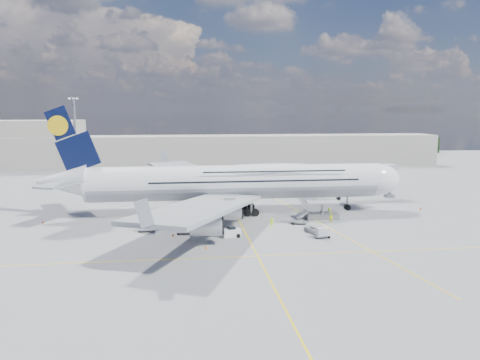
{
  "coord_description": "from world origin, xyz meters",
  "views": [
    {
      "loc": [
        -11.12,
        -87.7,
        22.05
      ],
      "look_at": [
        0.81,
        8.0,
        7.5
      ],
      "focal_mm": 35.0,
      "sensor_mm": 36.0,
      "label": 1
    }
  ],
  "objects": [
    {
      "name": "jet_bridge",
      "position": [
        29.81,
        20.94,
        6.85
      ],
      "size": [
        18.8,
        12.1,
        8.5
      ],
      "color": "#B7B7BC",
      "rests_on": "ground"
    },
    {
      "name": "taxi_line_diag",
      "position": [
        14.0,
        10.0,
        0.01
      ],
      "size": [
        14.16,
        99.06,
        0.01
      ],
      "primitive_type": "cube",
      "rotation": [
        0.0,
        0.0,
        0.14
      ],
      "color": "yellow",
      "rests_on": "ground"
    },
    {
      "name": "dolly_back",
      "position": [
        -17.32,
        -1.59,
        0.39
      ],
      "size": [
        3.65,
        2.26,
        0.51
      ],
      "rotation": [
        0.0,
        0.0,
        -0.13
      ],
      "color": "gray",
      "rests_on": "ground"
    },
    {
      "name": "airliner",
      "position": [
        0.26,
        10.0,
        6.87
      ],
      "size": [
        77.26,
        79.15,
        23.71
      ],
      "color": "white",
      "rests_on": "ground"
    },
    {
      "name": "terminal",
      "position": [
        0.0,
        95.0,
        6.0
      ],
      "size": [
        180.0,
        16.0,
        12.0
      ],
      "primitive_type": "cube",
      "color": "#B2AD9E",
      "rests_on": "ground"
    },
    {
      "name": "taxi_line_main",
      "position": [
        0.0,
        0.0,
        0.01
      ],
      "size": [
        0.25,
        220.0,
        0.01
      ],
      "primitive_type": "cube",
      "color": "yellow",
      "rests_on": "ground"
    },
    {
      "name": "ground",
      "position": [
        0.0,
        0.0,
        0.0
      ],
      "size": [
        300.0,
        300.0,
        0.0
      ],
      "primitive_type": "plane",
      "color": "gray",
      "rests_on": "ground"
    },
    {
      "name": "cone_wing_right_outer",
      "position": [
        -7.65,
        -15.27,
        0.26
      ],
      "size": [
        0.42,
        0.42,
        0.54
      ],
      "color": "#DA4E0B",
      "rests_on": "ground"
    },
    {
      "name": "cargo_loader",
      "position": [
        16.82,
        2.89,
        1.25
      ],
      "size": [
        8.53,
        3.2,
        3.67
      ],
      "color": "silver",
      "rests_on": "ground"
    },
    {
      "name": "dolly_row_b",
      "position": [
        -17.84,
        -3.25,
        1.03
      ],
      "size": [
        3.09,
        1.73,
        1.92
      ],
      "rotation": [
        0.0,
        0.0,
        -0.04
      ],
      "color": "gray",
      "rests_on": "ground"
    },
    {
      "name": "dolly_nose_far",
      "position": [
        11.08,
        -1.04,
        0.35
      ],
      "size": [
        3.54,
        2.93,
        0.46
      ],
      "rotation": [
        0.0,
        0.0,
        -0.49
      ],
      "color": "gray",
      "rests_on": "ground"
    },
    {
      "name": "cone_wing_left_inner",
      "position": [
        -11.96,
        29.28,
        0.24
      ],
      "size": [
        0.39,
        0.39,
        0.5
      ],
      "color": "#DA4E0B",
      "rests_on": "ground"
    },
    {
      "name": "hangar",
      "position": [
        -70.0,
        100.0,
        9.0
      ],
      "size": [
        40.0,
        22.0,
        18.0
      ],
      "primitive_type": "cube",
      "color": "#B2AD9E",
      "rests_on": "ground"
    },
    {
      "name": "dolly_row_c",
      "position": [
        -5.62,
        -2.77,
        1.03
      ],
      "size": [
        3.05,
        1.69,
        1.91
      ],
      "rotation": [
        0.0,
        0.0,
        0.03
      ],
      "color": "gray",
      "rests_on": "ground"
    },
    {
      "name": "baggage_tug",
      "position": [
        -2.77,
        -8.93,
        0.86
      ],
      "size": [
        3.35,
        2.1,
        1.94
      ],
      "rotation": [
        0.0,
        0.0,
        0.22
      ],
      "color": "white",
      "rests_on": "ground"
    },
    {
      "name": "cone_tail",
      "position": [
        -38.49,
        5.75,
        0.28
      ],
      "size": [
        0.45,
        0.45,
        0.57
      ],
      "color": "#DA4E0B",
      "rests_on": "ground"
    },
    {
      "name": "cone_wing_right_inner",
      "position": [
        -12.98,
        -6.96,
        0.26
      ],
      "size": [
        0.42,
        0.42,
        0.54
      ],
      "color": "#DA4E0B",
      "rests_on": "ground"
    },
    {
      "name": "crew_wing",
      "position": [
        -15.24,
        2.03,
        0.77
      ],
      "size": [
        0.75,
        0.98,
        1.55
      ],
      "primitive_type": "imported",
      "rotation": [
        0.0,
        0.0,
        1.1
      ],
      "color": "#CEFF1A",
      "rests_on": "ground"
    },
    {
      "name": "crew_loader",
      "position": [
        17.65,
        -1.32,
        0.98
      ],
      "size": [
        1.13,
        0.99,
        1.97
      ],
      "primitive_type": "imported",
      "rotation": [
        0.0,
        0.0,
        -0.29
      ],
      "color": "#F1FF1A",
      "rests_on": "ground"
    },
    {
      "name": "crew_tug",
      "position": [
        5.36,
        -3.5,
        0.97
      ],
      "size": [
        1.32,
        0.86,
        1.93
      ],
      "primitive_type": "imported",
      "rotation": [
        0.0,
        0.0,
        0.12
      ],
      "color": "#D6FE1A",
      "rests_on": "ground"
    },
    {
      "name": "catering_truck_inner",
      "position": [
        -5.05,
        23.44,
        1.82
      ],
      "size": [
        6.91,
        4.02,
        3.87
      ],
      "rotation": [
        0.0,
        0.0,
        -0.29
      ],
      "color": "gray",
      "rests_on": "ground"
    },
    {
      "name": "dolly_row_a",
      "position": [
        -10.97,
        -5.66,
        0.31
      ],
      "size": [
        2.84,
        1.67,
        0.4
      ],
      "rotation": [
        0.0,
        0.0,
        -0.08
      ],
      "color": "gray",
      "rests_on": "ground"
    },
    {
      "name": "taxi_line_cross",
      "position": [
        0.0,
        -20.0,
        0.01
      ],
      "size": [
        120.0,
        0.25,
        0.01
      ],
      "primitive_type": "cube",
      "color": "yellow",
      "rests_on": "ground"
    },
    {
      "name": "crew_van",
      "position": [
        19.21,
        4.69,
        0.9
      ],
      "size": [
        0.84,
        1.03,
        1.81
      ],
      "primitive_type": "imported",
      "rotation": [
        0.0,
        0.0,
        1.92
      ],
      "color": "#B7FF1A",
      "rests_on": "ground"
    },
    {
      "name": "crew_nose",
      "position": [
        19.77,
        15.9,
        0.79
      ],
      "size": [
        0.63,
        0.46,
        1.59
      ],
      "primitive_type": "imported",
      "rotation": [
        0.0,
        0.0,
        0.15
      ],
      "color": "#D1E718",
      "rests_on": "ground"
    },
    {
      "name": "service_van",
      "position": [
        12.6,
        -8.2,
        0.65
      ],
      "size": [
        3.99,
        5.13,
        1.3
      ],
      "primitive_type": "imported",
      "rotation": [
        0.0,
        0.0,
        0.46
      ],
      "color": "silver",
      "rests_on": "ground"
    },
    {
      "name": "catering_truck_outer",
      "position": [
        -20.36,
        35.48,
        2.12
      ],
      "size": [
        8.31,
        5.86,
        4.57
      ],
      "rotation": [
        0.0,
        0.0,
        -0.48
      ],
      "color": "gray",
      "rests_on": "ground"
    },
    {
      "name": "cone_wing_left_outer",
      "position": [
        -10.08,
        41.93,
        0.31
      ],
      "size": [
        0.51,
        0.51,
        0.64
      ],
      "color": "#DA4E0B",
      "rests_on": "ground"
    },
    {
      "name": "tree_line",
      "position": [
        40.0,
        140.0,
        4.0
      ],
      "size": [
        160.0,
        6.0,
        8.0
      ],
      "primitive_type": "cube",
      "color": "#193814",
      "rests_on": "ground"
    },
    {
      "name": "light_mast",
      "position": [
        -40.0,
        45.0,
        13.21
      ],
      "size": [
        3.0,
        0.7,
        25.5
      ],
      "color": "gray",
      "rests_on": "ground"
    },
    {
      "name": "dolly_nose_near",
      "position": [
        12.74,
        -11.25,
        0.95
      ],
      "size": [
        3.02,
        1.99,
        1.77
      ],
      "rotation": [
        0.0,
        0.0,
        0.19
      ],
      "color": "gray",
      "rests_on": "ground"
    },
    {
      "name": "cone_nose",
      "position": [
        41.42,
        8.39,
        0.31
      ],
      "size": [
        0.5,
        0.5,
        0.64
      ],
      "color": "#DA4E0B",
      "rests_on": "ground"
    }
  ]
}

